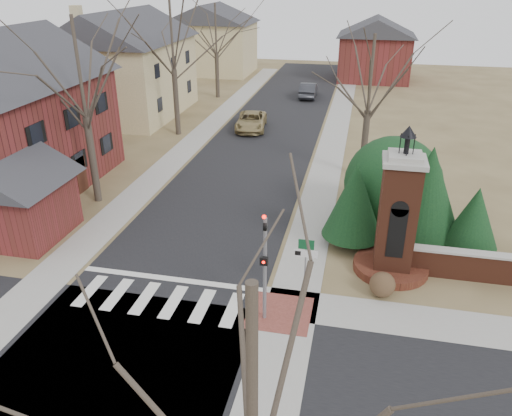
% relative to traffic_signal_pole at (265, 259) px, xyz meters
% --- Properties ---
extents(ground, '(120.00, 120.00, 0.00)m').
position_rel_traffic_signal_pole_xyz_m(ground, '(-4.30, -0.57, -2.59)').
color(ground, brown).
rests_on(ground, ground).
extents(main_street, '(8.00, 70.00, 0.01)m').
position_rel_traffic_signal_pole_xyz_m(main_street, '(-4.30, 21.43, -2.58)').
color(main_street, black).
rests_on(main_street, ground).
extents(cross_street, '(120.00, 8.00, 0.01)m').
position_rel_traffic_signal_pole_xyz_m(cross_street, '(-4.30, -3.57, -2.58)').
color(cross_street, black).
rests_on(cross_street, ground).
extents(crosswalk_zone, '(8.00, 2.20, 0.02)m').
position_rel_traffic_signal_pole_xyz_m(crosswalk_zone, '(-4.30, 0.23, -2.58)').
color(crosswalk_zone, silver).
rests_on(crosswalk_zone, ground).
extents(stop_bar, '(8.00, 0.35, 0.02)m').
position_rel_traffic_signal_pole_xyz_m(stop_bar, '(-4.30, 1.73, -2.58)').
color(stop_bar, silver).
rests_on(stop_bar, ground).
extents(sidewalk_right_main, '(2.00, 60.00, 0.02)m').
position_rel_traffic_signal_pole_xyz_m(sidewalk_right_main, '(0.90, 21.43, -2.58)').
color(sidewalk_right_main, gray).
rests_on(sidewalk_right_main, ground).
extents(sidewalk_left, '(2.00, 60.00, 0.02)m').
position_rel_traffic_signal_pole_xyz_m(sidewalk_left, '(-9.50, 21.43, -2.58)').
color(sidewalk_left, gray).
rests_on(sidewalk_left, ground).
extents(curb_apron, '(2.40, 2.40, 0.02)m').
position_rel_traffic_signal_pole_xyz_m(curb_apron, '(0.50, 0.43, -2.57)').
color(curb_apron, brown).
rests_on(curb_apron, ground).
extents(traffic_signal_pole, '(0.28, 0.41, 4.50)m').
position_rel_traffic_signal_pole_xyz_m(traffic_signal_pole, '(0.00, 0.00, 0.00)').
color(traffic_signal_pole, slate).
rests_on(traffic_signal_pole, ground).
extents(sign_post, '(0.90, 0.07, 2.75)m').
position_rel_traffic_signal_pole_xyz_m(sign_post, '(1.29, 1.41, -0.64)').
color(sign_post, slate).
rests_on(sign_post, ground).
extents(brick_gate_monument, '(3.20, 3.20, 6.47)m').
position_rel_traffic_signal_pole_xyz_m(brick_gate_monument, '(4.70, 4.42, -0.42)').
color(brick_gate_monument, '#5C2B1B').
rests_on(brick_gate_monument, ground).
extents(brick_garden_wall, '(7.50, 0.50, 1.30)m').
position_rel_traffic_signal_pole_xyz_m(brick_garden_wall, '(9.20, 4.43, -1.93)').
color(brick_garden_wall, '#5C2B1B').
rests_on(brick_garden_wall, ground).
extents(house_stucco_left, '(9.80, 12.80, 9.28)m').
position_rel_traffic_signal_pole_xyz_m(house_stucco_left, '(-17.80, 26.42, 2.01)').
color(house_stucco_left, beige).
rests_on(house_stucco_left, ground).
extents(garage_left, '(4.80, 4.80, 4.29)m').
position_rel_traffic_signal_pole_xyz_m(garage_left, '(-12.82, 3.92, -0.35)').
color(garage_left, maroon).
rests_on(garage_left, ground).
extents(house_distant_left, '(10.80, 8.80, 8.53)m').
position_rel_traffic_signal_pole_xyz_m(house_distant_left, '(-16.31, 47.42, 1.66)').
color(house_distant_left, beige).
rests_on(house_distant_left, ground).
extents(house_distant_right, '(8.80, 8.80, 7.30)m').
position_rel_traffic_signal_pole_xyz_m(house_distant_right, '(3.69, 47.42, 1.06)').
color(house_distant_right, maroon).
rests_on(house_distant_right, ground).
extents(evergreen_near, '(2.80, 2.80, 4.10)m').
position_rel_traffic_signal_pole_xyz_m(evergreen_near, '(2.90, 6.43, -0.29)').
color(evergreen_near, '#473D33').
rests_on(evergreen_near, ground).
extents(evergreen_mid, '(3.40, 3.40, 4.70)m').
position_rel_traffic_signal_pole_xyz_m(evergreen_mid, '(6.20, 7.63, 0.01)').
color(evergreen_mid, '#473D33').
rests_on(evergreen_mid, ground).
extents(evergreen_far, '(2.40, 2.40, 3.30)m').
position_rel_traffic_signal_pole_xyz_m(evergreen_far, '(8.20, 6.63, -0.69)').
color(evergreen_far, '#473D33').
rests_on(evergreen_far, ground).
extents(evergreen_mass, '(4.80, 4.80, 4.80)m').
position_rel_traffic_signal_pole_xyz_m(evergreen_mass, '(4.70, 8.93, -0.19)').
color(evergreen_mass, black).
rests_on(evergreen_mass, ground).
extents(bare_tree_0, '(8.05, 8.05, 11.15)m').
position_rel_traffic_signal_pole_xyz_m(bare_tree_0, '(-11.30, 8.43, 5.11)').
color(bare_tree_0, '#473D33').
rests_on(bare_tree_0, ground).
extents(bare_tree_1, '(8.40, 8.40, 11.64)m').
position_rel_traffic_signal_pole_xyz_m(bare_tree_1, '(-11.30, 21.43, 5.44)').
color(bare_tree_1, '#473D33').
rests_on(bare_tree_1, ground).
extents(bare_tree_2, '(7.35, 7.35, 10.19)m').
position_rel_traffic_signal_pole_xyz_m(bare_tree_2, '(-11.80, 34.43, 4.44)').
color(bare_tree_2, '#473D33').
rests_on(bare_tree_2, ground).
extents(bare_tree_3, '(7.00, 7.00, 9.70)m').
position_rel_traffic_signal_pole_xyz_m(bare_tree_3, '(3.20, 15.43, 4.10)').
color(bare_tree_3, '#473D33').
rests_on(bare_tree_3, ground).
extents(bare_tree_4, '(6.65, 6.65, 9.21)m').
position_rel_traffic_signal_pole_xyz_m(bare_tree_4, '(1.70, -9.57, 3.77)').
color(bare_tree_4, '#473D33').
rests_on(bare_tree_4, ground).
extents(pickup_truck, '(2.86, 5.17, 1.37)m').
position_rel_traffic_signal_pole_xyz_m(pickup_truck, '(-5.90, 23.89, -1.90)').
color(pickup_truck, '#9C8955').
rests_on(pickup_truck, ground).
extents(distant_car, '(1.71, 4.58, 1.50)m').
position_rel_traffic_signal_pole_xyz_m(distant_car, '(-2.70, 36.27, -1.84)').
color(distant_car, '#2E3035').
rests_on(distant_car, ground).
extents(dry_shrub_left, '(1.03, 1.03, 1.03)m').
position_rel_traffic_signal_pole_xyz_m(dry_shrub_left, '(4.30, 2.43, -2.07)').
color(dry_shrub_left, '#4E3823').
rests_on(dry_shrub_left, ground).
extents(dry_shrub_right, '(0.65, 0.65, 0.65)m').
position_rel_traffic_signal_pole_xyz_m(dry_shrub_right, '(5.00, 4.03, -2.26)').
color(dry_shrub_right, brown).
rests_on(dry_shrub_right, ground).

